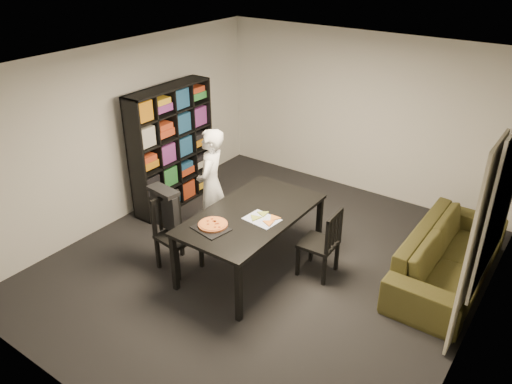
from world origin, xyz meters
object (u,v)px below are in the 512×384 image
Objects in this scene: baking_tray at (211,228)px; pepperoni_pizza at (213,224)px; chair_left at (173,227)px; person at (211,185)px; bookshelf at (172,147)px; dining_table at (251,218)px; sofa at (449,256)px; chair_right at (325,240)px.

pepperoni_pizza is (-0.02, 0.06, 0.02)m from baking_tray.
chair_left is 0.86m from person.
bookshelf is 2.16m from dining_table.
bookshelf is 1.17× the size of person.
pepperoni_pizza is 2.94m from sofa.
chair_right is at bearing 41.06° from pepperoni_pizza.
person is 4.05× the size of baking_tray.
chair_left is 3.46m from sofa.
bookshelf is 0.99× the size of dining_table.
person is 1.07m from pepperoni_pizza.
chair_left reaches higher than chair_right.
chair_right is at bearing 122.75° from sofa.
chair_right is at bearing -6.93° from bookshelf.
chair_right is at bearing 24.07° from dining_table.
bookshelf reaches higher than pepperoni_pizza.
sofa is at bearing 120.36° from chair_right.
dining_table is 0.56m from pepperoni_pizza.
baking_tray is 1.14× the size of pepperoni_pizza.
chair_left is 2.82× the size of pepperoni_pizza.
pepperoni_pizza is (0.70, -0.80, 0.02)m from person.
bookshelf is at bearing 145.87° from pepperoni_pizza.
chair_right is 1.76m from person.
dining_table is at bearing 73.99° from baking_tray.
bookshelf is at bearing 144.93° from baking_tray.
pepperoni_pizza is at bearing -51.33° from chair_right.
bookshelf is 2.27m from baking_tray.
sofa is at bearing 84.67° from person.
dining_table is at bearing 49.78° from person.
bookshelf is 1.78m from chair_left.
pepperoni_pizza is (-0.18, -0.52, 0.10)m from dining_table.
chair_right is 0.57× the size of person.
dining_table is at bearing -50.07° from chair_left.
bookshelf is 5.43× the size of pepperoni_pizza.
bookshelf is at bearing -99.32° from chair_right.
sofa is (2.98, 1.75, -0.23)m from chair_left.
baking_tray is at bearing 17.40° from person.
dining_table is 1.01m from chair_left.
chair_left is at bearing -19.34° from person.
bookshelf reaches higher than chair_left.
chair_left reaches higher than dining_table.
bookshelf is 1.92× the size of chair_left.
person is 4.63× the size of pepperoni_pizza.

